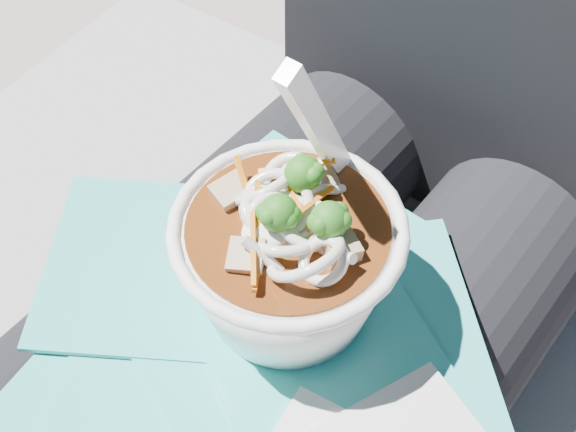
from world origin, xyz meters
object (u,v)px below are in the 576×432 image
Objects in this scene: person_body at (345,262)px; udon_bowl at (288,254)px; lap at (275,357)px; stone_ledge at (358,393)px; plastic_bag at (256,337)px.

udon_bowl is (0.01, -0.09, 0.12)m from person_body.
lap is 2.42× the size of udon_bowl.
person_body is at bearing 90.00° from lap.
stone_ledge is 0.33m from person_body.
lap is 0.10m from person_body.
plastic_bag is (0.01, -0.03, 0.09)m from lap.
person_body is (0.00, -0.06, 0.33)m from stone_ledge.
person_body is 2.66× the size of plastic_bag.
lap is 1.29× the size of plastic_bag.
stone_ledge is at bearing 95.24° from udon_bowl.
person_body reaches higher than udon_bowl.
lap is at bearing 108.86° from plastic_bag.
plastic_bag is 0.07m from udon_bowl.
person_body is (0.00, 0.09, 0.03)m from lap.
udon_bowl reaches higher than lap.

